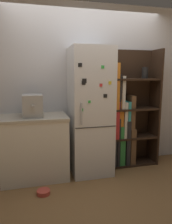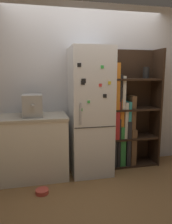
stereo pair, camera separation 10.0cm
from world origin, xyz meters
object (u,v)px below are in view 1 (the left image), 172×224
object	(u,v)px
espresso_machine	(33,106)
pet_bowl	(43,192)
refrigerator	(90,112)
bookshelf	(126,118)

from	to	relation	value
espresso_machine	pet_bowl	world-z (taller)	espresso_machine
refrigerator	pet_bowl	size ratio (longest dim) A/B	11.05
bookshelf	espresso_machine	world-z (taller)	bookshelf
espresso_machine	pet_bowl	xyz separation A→B (m)	(0.08, -0.48, -1.05)
bookshelf	pet_bowl	bearing A→B (deg)	-155.04
espresso_machine	pet_bowl	bearing A→B (deg)	-79.99
bookshelf	espresso_machine	distance (m)	1.53
refrigerator	pet_bowl	bearing A→B (deg)	-145.92
pet_bowl	refrigerator	bearing A→B (deg)	34.08
refrigerator	pet_bowl	xyz separation A→B (m)	(-0.76, -0.51, -0.92)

